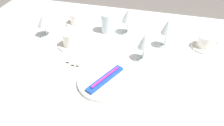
% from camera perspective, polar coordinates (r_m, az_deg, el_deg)
% --- Properties ---
extents(dining_table, '(1.80, 1.11, 0.74)m').
position_cam_1_polar(dining_table, '(1.22, 0.02, -1.06)').
color(dining_table, white).
rests_on(dining_table, ground).
extents(dinner_plate, '(0.24, 0.24, 0.02)m').
position_cam_1_polar(dinner_plate, '(1.00, -1.72, -4.64)').
color(dinner_plate, white).
rests_on(dinner_plate, dining_table).
extents(toothbrush_package, '(0.12, 0.20, 0.02)m').
position_cam_1_polar(toothbrush_package, '(0.99, -1.74, -3.93)').
color(toothbrush_package, blue).
rests_on(toothbrush_package, dinner_plate).
extents(fork_outer, '(0.03, 0.20, 0.00)m').
position_cam_1_polar(fork_outer, '(1.06, -9.64, -2.72)').
color(fork_outer, beige).
rests_on(fork_outer, dining_table).
extents(fork_inner, '(0.03, 0.21, 0.00)m').
position_cam_1_polar(fork_inner, '(1.07, -10.90, -2.55)').
color(fork_inner, beige).
rests_on(fork_inner, dining_table).
extents(fork_salad, '(0.02, 0.20, 0.00)m').
position_cam_1_polar(fork_salad, '(1.09, -12.23, -1.77)').
color(fork_salad, beige).
rests_on(fork_salad, dining_table).
extents(dinner_knife, '(0.02, 0.21, 0.00)m').
position_cam_1_polar(dinner_knife, '(0.99, 6.81, -6.06)').
color(dinner_knife, beige).
rests_on(dinner_knife, dining_table).
extents(spoon_soup, '(0.03, 0.22, 0.01)m').
position_cam_1_polar(spoon_soup, '(1.02, 8.83, -4.72)').
color(spoon_soup, beige).
rests_on(spoon_soup, dining_table).
extents(spoon_dessert, '(0.03, 0.22, 0.01)m').
position_cam_1_polar(spoon_dessert, '(1.01, 10.48, -5.35)').
color(spoon_dessert, beige).
rests_on(spoon_dessert, dining_table).
extents(saucer_left, '(0.13, 0.13, 0.01)m').
position_cam_1_polar(saucer_left, '(1.46, -8.85, 9.83)').
color(saucer_left, white).
rests_on(saucer_left, dining_table).
extents(coffee_cup_left, '(0.10, 0.08, 0.06)m').
position_cam_1_polar(coffee_cup_left, '(1.44, -8.93, 11.07)').
color(coffee_cup_left, white).
rests_on(coffee_cup_left, saucer_left).
extents(saucer_right, '(0.14, 0.14, 0.01)m').
position_cam_1_polar(saucer_right, '(1.25, -10.21, 4.42)').
color(saucer_right, white).
rests_on(saucer_right, dining_table).
extents(coffee_cup_right, '(0.11, 0.08, 0.07)m').
position_cam_1_polar(coffee_cup_right, '(1.23, -10.35, 6.00)').
color(coffee_cup_right, white).
rests_on(coffee_cup_right, saucer_right).
extents(saucer_far, '(0.13, 0.13, 0.01)m').
position_cam_1_polar(saucer_far, '(1.31, 21.98, 3.78)').
color(saucer_far, white).
rests_on(saucer_far, dining_table).
extents(coffee_cup_far, '(0.10, 0.08, 0.06)m').
position_cam_1_polar(coffee_cup_far, '(1.29, 22.44, 5.13)').
color(coffee_cup_far, white).
rests_on(coffee_cup_far, saucer_far).
extents(wine_glass_centre, '(0.07, 0.07, 0.16)m').
position_cam_1_polar(wine_glass_centre, '(1.21, 13.73, 8.52)').
color(wine_glass_centre, silver).
rests_on(wine_glass_centre, dining_table).
extents(wine_glass_left, '(0.08, 0.08, 0.15)m').
position_cam_1_polar(wine_glass_left, '(1.30, 4.06, 11.57)').
color(wine_glass_left, silver).
rests_on(wine_glass_left, dining_table).
extents(wine_glass_right, '(0.06, 0.06, 0.15)m').
position_cam_1_polar(wine_glass_right, '(1.09, 8.14, 5.25)').
color(wine_glass_right, silver).
rests_on(wine_glass_right, dining_table).
extents(wine_glass_far, '(0.08, 0.08, 0.14)m').
position_cam_1_polar(wine_glass_far, '(1.33, -16.74, 10.12)').
color(wine_glass_far, silver).
rests_on(wine_glass_far, dining_table).
extents(drink_tumbler, '(0.07, 0.07, 0.11)m').
position_cam_1_polar(drink_tumbler, '(1.33, -1.16, 10.02)').
color(drink_tumbler, silver).
rests_on(drink_tumbler, dining_table).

